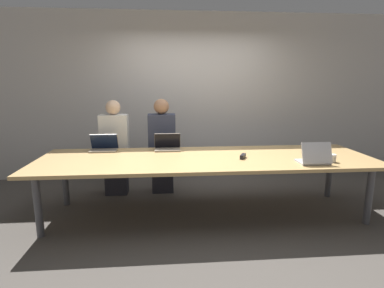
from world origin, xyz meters
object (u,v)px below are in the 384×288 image
laptop_far_left (104,146)px  person_far_left (115,149)px  laptop_far_midleft (167,145)px  person_far_midleft (162,147)px  cup_near_right (332,158)px  stapler (243,156)px  laptop_near_right (314,158)px

laptop_far_left → person_far_left: size_ratio=0.26×
laptop_far_left → person_far_left: 0.38m
laptop_far_midleft → person_far_midleft: (-0.08, 0.40, -0.12)m
person_far_left → person_far_midleft: bearing=2.5°
laptop_far_midleft → person_far_left: bearing=154.4°
cup_near_right → laptop_far_midleft: bearing=157.4°
person_far_left → cup_near_right: 2.93m
stapler → laptop_far_left: bearing=-170.7°
person_far_left → laptop_far_midleft: (0.77, -0.37, 0.13)m
laptop_far_left → stapler: laptop_far_left is taller
cup_near_right → stapler: (-1.00, 0.25, -0.02)m
person_far_midleft → stapler: size_ratio=9.23×
person_far_left → person_far_midleft: person_far_midleft is taller
laptop_near_right → person_far_left: bearing=-26.8°
laptop_far_left → laptop_near_right: bearing=-19.3°
cup_near_right → laptop_far_midleft: laptop_far_midleft is taller
cup_near_right → laptop_far_midleft: (-1.91, 0.80, 0.02)m
person_far_left → laptop_far_midleft: person_far_left is taller
laptop_near_right → stapler: 0.81m
cup_near_right → person_far_midleft: 2.33m
laptop_far_left → laptop_near_right: laptop_near_right is taller
person_far_midleft → stapler: (1.00, -0.95, 0.08)m
cup_near_right → person_far_left: bearing=156.5°
laptop_near_right → cup_near_right: 0.26m
stapler → person_far_midleft: bearing=163.6°
person_far_midleft → laptop_far_midleft: bearing=-78.7°
person_far_left → cup_near_right: size_ratio=15.62×
laptop_far_midleft → stapler: (0.92, -0.54, -0.04)m
laptop_far_left → cup_near_right: laptop_far_left is taller
laptop_near_right → cup_near_right: size_ratio=3.79×
laptop_near_right → person_far_midleft: bearing=-35.8°
person_far_left → stapler: person_far_left is taller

